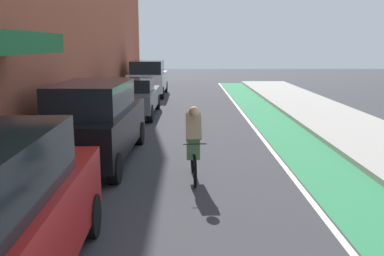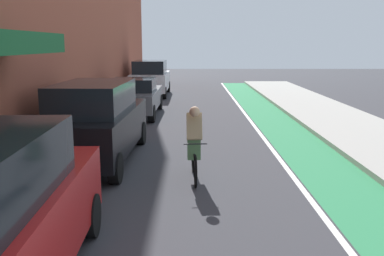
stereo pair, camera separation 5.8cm
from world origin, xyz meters
name	(u,v)px [view 2 (the right image)]	position (x,y,z in m)	size (l,w,h in m)	color
ground_plane	(200,140)	(0.00, 13.41, 0.00)	(76.60, 76.60, 0.00)	#38383D
bike_lane_paint	(280,127)	(2.87, 15.41, 0.00)	(1.60, 34.82, 0.00)	#2D8451
lane_divider_stripe	(255,127)	(1.97, 15.41, 0.00)	(0.12, 34.82, 0.00)	white
sidewalk_right	(348,125)	(5.26, 15.41, 0.07)	(3.19, 34.82, 0.14)	#A8A59E
parked_suv_black	(96,121)	(-2.62, 11.02, 1.02)	(1.97, 4.74, 1.98)	black
parked_sedan_gray	(134,96)	(-2.62, 17.99, 0.79)	(2.02, 4.40, 1.53)	#595B60
parked_suv_white	(150,78)	(-2.62, 24.94, 1.02)	(2.01, 4.50, 1.98)	silver
cyclist_mid	(194,143)	(-0.22, 9.55, 0.81)	(0.48, 1.73, 1.62)	black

